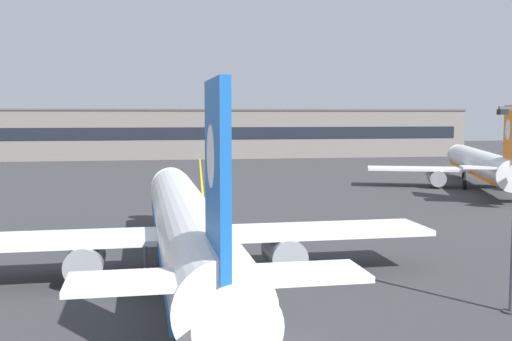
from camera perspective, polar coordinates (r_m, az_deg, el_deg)
taxiway_centreline at (r=57.40m, az=-4.64°, el=-5.21°), size 13.12×179.56×0.01m
airliner_foreground at (r=39.23m, az=-6.38°, el=-5.09°), size 32.08×41.45×11.65m
airliner_background at (r=92.16m, az=20.03°, el=0.48°), size 31.16×39.38×11.40m
safety_cone_by_nose_gear at (r=54.90m, az=-6.39°, el=-5.44°), size 0.44×0.44×0.55m
terminal_building at (r=148.44m, az=-8.01°, el=3.38°), size 144.69×12.40×11.59m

